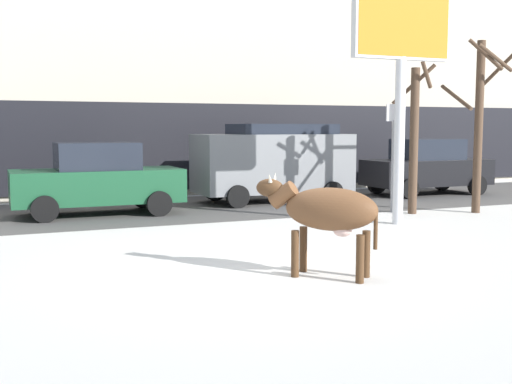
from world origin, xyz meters
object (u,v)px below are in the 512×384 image
object	(u,v)px
pedestrian_near_billboard	(30,172)
bare_tree_left_lot	(480,117)
car_darkgreen_sedan	(97,179)
car_grey_van	(274,160)
car_black_sedan	(427,167)
cow_brown	(326,211)
pedestrian_by_cars	(32,172)
billboard	(402,34)
street_sign	(393,149)
pedestrian_far_left	(376,163)
bare_tree_far_back	(414,135)

from	to	relation	value
pedestrian_near_billboard	bare_tree_left_lot	world-z (taller)	bare_tree_left_lot
car_darkgreen_sedan	car_grey_van	distance (m)	5.35
car_black_sedan	cow_brown	bearing A→B (deg)	-134.68
car_grey_van	pedestrian_by_cars	xyz separation A→B (m)	(-6.65, 2.89, -0.36)
car_darkgreen_sedan	pedestrian_by_cars	xyz separation A→B (m)	(-1.36, 3.68, -0.03)
billboard	car_darkgreen_sedan	size ratio (longest dim) A/B	1.32
pedestrian_near_billboard	cow_brown	bearing A→B (deg)	-73.74
pedestrian_near_billboard	street_sign	xyz separation A→B (m)	(8.60, -6.19, 0.79)
car_grey_van	bare_tree_left_lot	world-z (taller)	bare_tree_left_lot
car_grey_van	pedestrian_near_billboard	xyz separation A→B (m)	(-6.68, 2.89, -0.36)
billboard	pedestrian_by_cars	size ratio (longest dim) A/B	3.21
cow_brown	billboard	xyz separation A→B (m)	(4.07, 3.88, 3.32)
pedestrian_far_left	bare_tree_far_back	size ratio (longest dim) A/B	0.45
cow_brown	pedestrian_by_cars	distance (m)	12.33
cow_brown	pedestrian_by_cars	size ratio (longest dim) A/B	0.95
cow_brown	street_sign	xyz separation A→B (m)	(5.15, 5.66, 0.68)
bare_tree_far_back	street_sign	distance (m)	0.66
car_black_sedan	bare_tree_left_lot	world-z (taller)	bare_tree_left_lot
pedestrian_near_billboard	street_sign	size ratio (longest dim) A/B	0.61
pedestrian_near_billboard	pedestrian_by_cars	xyz separation A→B (m)	(0.04, 0.00, 0.00)
car_grey_van	pedestrian_near_billboard	distance (m)	7.29
pedestrian_by_cars	street_sign	distance (m)	10.59
cow_brown	street_sign	bearing A→B (deg)	47.69
cow_brown	car_darkgreen_sedan	xyz separation A→B (m)	(-2.05, 8.16, -0.09)
pedestrian_near_billboard	pedestrian_far_left	size ratio (longest dim) A/B	1.00
car_darkgreen_sedan	car_black_sedan	distance (m)	10.90
car_grey_van	car_darkgreen_sedan	bearing A→B (deg)	-171.43
cow_brown	car_black_sedan	size ratio (longest dim) A/B	0.39
car_darkgreen_sedan	bare_tree_far_back	world-z (taller)	bare_tree_far_back
cow_brown	billboard	world-z (taller)	billboard
cow_brown	bare_tree_far_back	bearing A→B (deg)	43.58
pedestrian_far_left	bare_tree_left_lot	xyz separation A→B (m)	(-1.66, -7.17, 1.61)
billboard	pedestrian_near_billboard	distance (m)	11.48
pedestrian_far_left	bare_tree_left_lot	bearing A→B (deg)	-103.06
cow_brown	street_sign	distance (m)	7.68
bare_tree_far_back	bare_tree_left_lot	bearing A→B (deg)	-18.96
car_darkgreen_sedan	car_grey_van	xyz separation A→B (m)	(5.28, 0.80, 0.33)
street_sign	car_grey_van	bearing A→B (deg)	120.19
pedestrian_near_billboard	bare_tree_left_lot	size ratio (longest dim) A/B	0.39
bare_tree_left_lot	pedestrian_far_left	bearing A→B (deg)	76.94
cow_brown	bare_tree_left_lot	xyz separation A→B (m)	(7.10, 4.67, 1.50)
pedestrian_near_billboard	car_grey_van	bearing A→B (deg)	-23.38
car_darkgreen_sedan	pedestrian_near_billboard	size ratio (longest dim) A/B	2.43
bare_tree_far_back	car_grey_van	bearing A→B (deg)	121.20
pedestrian_far_left	street_sign	world-z (taller)	street_sign
car_grey_van	bare_tree_left_lot	bearing A→B (deg)	-47.91
cow_brown	bare_tree_far_back	world-z (taller)	bare_tree_far_back
pedestrian_by_cars	bare_tree_far_back	distance (m)	11.16
pedestrian_far_left	car_grey_van	bearing A→B (deg)	-152.43
pedestrian_near_billboard	bare_tree_left_lot	bearing A→B (deg)	-34.20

